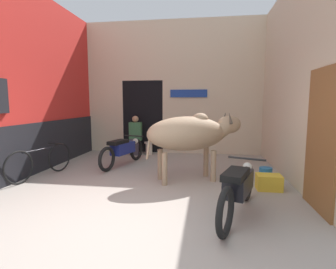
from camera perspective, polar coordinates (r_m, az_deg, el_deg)
name	(u,v)px	position (r m, az deg, el deg)	size (l,w,h in m)	color
ground_plane	(123,226)	(3.67, -9.80, -18.96)	(30.00, 30.00, 0.00)	#9E9389
wall_left_shopfront	(37,86)	(6.83, -26.55, 9.46)	(0.25, 5.01, 4.09)	red
wall_back_with_doorway	(163,98)	(8.50, -1.07, 7.92)	(5.45, 0.93, 4.09)	beige
wall_right_with_door	(296,81)	(5.87, 26.17, 10.38)	(0.22, 5.01, 4.09)	beige
cow	(191,133)	(5.32, 5.05, 0.23)	(2.05, 1.29, 1.40)	tan
motorcycle_near	(238,187)	(3.87, 15.09, -10.96)	(0.81, 1.88, 0.74)	black
motorcycle_far	(123,150)	(6.74, -9.79, -3.29)	(0.73, 1.86, 0.71)	black
bicycle	(41,161)	(6.24, -25.89, -5.28)	(0.54, 1.69, 0.68)	black
shopkeeper_seated	(135,135)	(8.07, -7.15, -0.01)	(0.37, 0.33, 1.19)	#3D3842
plastic_stool	(149,148)	(8.09, -4.16, -2.89)	(0.29, 0.29, 0.38)	beige
crate	(269,182)	(5.23, 21.10, -9.67)	(0.44, 0.32, 0.28)	gold
bucket	(266,174)	(5.83, 20.47, -8.01)	(0.26, 0.26, 0.26)	#23669E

